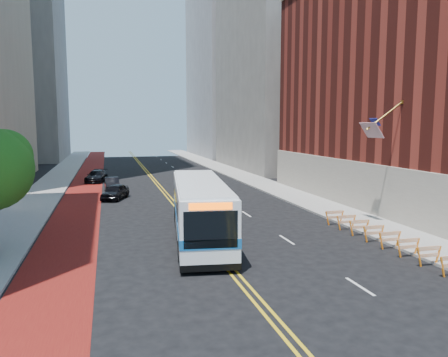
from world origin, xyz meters
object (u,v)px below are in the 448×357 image
transit_bus (200,209)px  car_b (112,184)px  car_c (96,176)px  car_a (115,192)px

transit_bus → car_b: transit_bus is taller
transit_bus → car_c: size_ratio=2.74×
car_c → transit_bus: bearing=-64.9°
transit_bus → car_c: transit_bus is taller
car_a → car_c: size_ratio=0.86×
car_b → car_c: bearing=100.9°
car_b → car_c: (-1.75, 7.26, 0.04)m
transit_bus → car_a: 16.82m
transit_bus → car_c: bearing=110.2°
transit_bus → car_b: bearing=110.0°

